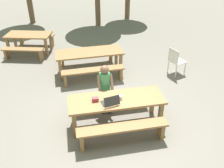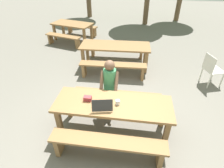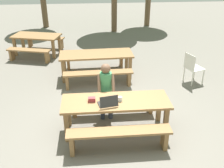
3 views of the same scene
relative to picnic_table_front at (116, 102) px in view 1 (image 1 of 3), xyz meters
name	(u,v)px [view 1 (image 1 of 3)]	position (x,y,z in m)	size (l,w,h in m)	color
ground_plane	(116,123)	(0.00, 0.00, -0.63)	(30.00, 30.00, 0.00)	slate
picnic_table_front	(116,102)	(0.00, 0.00, 0.00)	(2.18, 0.75, 0.73)	olive
bench_near	(123,130)	(0.00, -0.63, -0.27)	(1.96, 0.30, 0.46)	olive
bench_far	(111,97)	(0.00, 0.63, -0.27)	(1.96, 0.30, 0.46)	olive
laptop	(111,102)	(-0.17, -0.16, 0.16)	(0.41, 0.34, 0.24)	#2D2D2D
small_pouch	(95,99)	(-0.48, 0.01, 0.15)	(0.14, 0.10, 0.09)	#993338
coffee_mug	(121,97)	(0.09, -0.02, 0.15)	(0.08, 0.08, 0.09)	white
person_seated	(105,86)	(-0.16, 0.59, 0.11)	(0.37, 0.39, 1.27)	#333847
plastic_chair	(176,61)	(2.39, 2.05, -0.15)	(0.55, 0.55, 0.88)	silver
picnic_table_mid	(29,37)	(-2.38, 4.81, -0.02)	(1.81, 1.20, 0.71)	olive
bench_mid_south	(23,52)	(-2.56, 4.13, -0.31)	(1.52, 0.67, 0.43)	olive
bench_mid_north	(36,37)	(-2.20, 5.50, -0.31)	(1.52, 0.67, 0.43)	olive
picnic_table_rear	(89,54)	(-0.30, 2.70, 0.01)	(2.15, 0.87, 0.74)	olive
bench_rear_south	(93,73)	(-0.28, 2.01, -0.28)	(1.92, 0.37, 0.45)	olive
bench_rear_north	(87,54)	(-0.33, 3.39, -0.28)	(1.92, 0.37, 0.45)	olive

